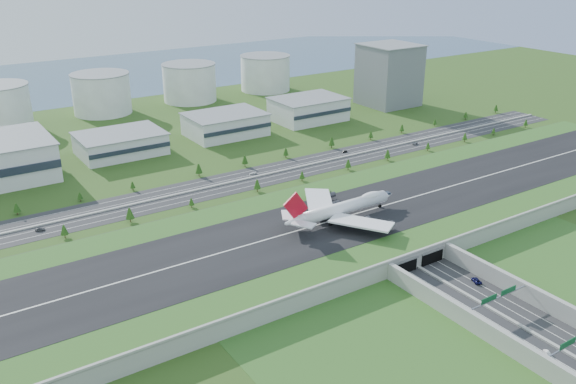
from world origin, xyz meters
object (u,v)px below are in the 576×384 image
car_2 (476,280)px  car_4 (40,229)px  office_tower (389,75)px  car_0 (462,309)px  boeing_747 (342,208)px  car_6 (415,143)px  car_1 (548,353)px  car_7 (253,173)px  car_5 (345,152)px

car_2 → car_4: 222.13m
office_tower → car_0: size_ratio=14.06×
boeing_747 → car_6: (141.06, 90.10, -13.34)m
car_0 → car_1: bearing=-66.8°
car_2 → car_7: size_ratio=1.34×
office_tower → car_5: bearing=-143.4°
car_6 → car_5: bearing=52.7°
office_tower → car_1: bearing=-123.0°
car_0 → car_1: size_ratio=0.93×
car_6 → car_0: bearing=117.0°
car_1 → car_6: (140.26, 213.36, 0.11)m
office_tower → car_7: size_ratio=11.95×
car_7 → car_1: bearing=12.9°
car_0 → car_6: car_6 is taller
car_0 → car_4: (-128.43, 174.75, 0.17)m
boeing_747 → car_5: 134.47m
boeing_747 → car_1: 123.99m
car_6 → car_7: size_ratio=1.25×
car_0 → car_6: size_ratio=0.68×
boeing_747 → car_1: (0.80, -123.26, -13.45)m
car_2 → car_4: (-151.51, 162.44, -0.02)m
boeing_747 → car_4: boeing_747 is taller
car_1 → car_6: car_6 is taller
office_tower → car_7: bearing=-155.0°
car_1 → car_4: size_ratio=0.85×
car_2 → car_7: (-14.20, 174.70, -0.19)m
car_6 → car_7: bearing=61.6°
office_tower → car_1: (-206.87, -319.01, -26.69)m
office_tower → car_6: office_tower is taller
car_5 → car_6: car_6 is taller
car_4 → car_6: car_4 is taller
car_5 → car_7: car_5 is taller
boeing_747 → car_0: (-3.15, -85.53, -13.47)m
car_2 → car_6: bearing=-105.6°
car_7 → car_4: bearing=-70.7°
office_tower → car_0: (-210.82, -281.28, -26.71)m
car_0 → car_7: car_7 is taller
office_tower → car_7: office_tower is taller
boeing_747 → car_4: (-131.58, 89.22, -13.30)m
office_tower → car_0: office_tower is taller
office_tower → car_5: (-123.43, -91.80, -26.70)m
car_0 → car_5: bearing=82.5°
car_1 → car_4: car_4 is taller
car_0 → car_5: (87.39, 189.48, 0.01)m
boeing_747 → car_7: 102.53m
car_2 → car_4: bearing=-26.0°
car_1 → car_4: (-132.38, 212.48, 0.15)m
office_tower → car_1: 381.15m
boeing_747 → car_6: size_ratio=12.42×
car_0 → car_7: bearing=104.5°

